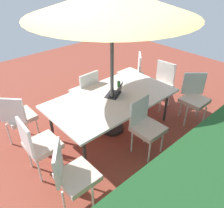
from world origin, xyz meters
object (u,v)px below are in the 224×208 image
Objects in this scene: chair_east at (38,143)px; chair_northeast at (72,174)px; patio_umbrella at (112,2)px; chair_north at (145,124)px; chair_southwest at (133,72)px; dining_table at (112,99)px; chair_southeast at (18,116)px; cup at (119,84)px; chair_west at (161,83)px; laptop at (115,93)px; chair_northwest at (194,96)px; chair_south at (85,90)px.

chair_east is 0.80m from chair_northeast.
patio_umbrella is 2.63× the size of chair_north.
chair_east is at bearing -28.59° from chair_southwest.
chair_northeast is (1.42, 0.83, -0.14)m from dining_table.
cup is at bearing -153.49° from chair_southeast.
chair_west and chair_north have the same top height.
chair_northeast reaches higher than dining_table.
chair_southeast and chair_southwest have the same top height.
chair_southeast is 2.47× the size of laptop.
chair_northwest is 1.50m from cup.
chair_east is 1.00× the size of chair_northwest.
chair_southwest is (0.02, -0.82, 0.00)m from chair_west.
chair_south is at bearing -88.62° from patio_umbrella.
cup is at bearing 67.62° from chair_north.
chair_south is 1.40m from chair_southwest.
chair_southwest is at bearing -150.15° from cup.
dining_table is 2.34× the size of chair_southwest.
laptop is at bearing 34.96° from cup.
chair_northeast is at bearing -138.03° from chair_northwest.
cup is at bearing -150.80° from patio_umbrella.
cup is (-0.27, -0.19, 0.01)m from laptop.
chair_north is (-0.02, 0.78, -1.74)m from patio_umbrella.
chair_east reaches higher than dining_table.
chair_northeast is 2.47× the size of laptop.
chair_south is at bearing 173.57° from chair_northwest.
chair_southeast is at bearing -20.06° from cup.
chair_north and chair_northwest have the same top height.
chair_south is 1.57m from chair_north.
patio_umbrella reaches higher than cup.
chair_east is at bearing 132.04° from chair_southeast.
dining_table is 1.65m from chair_northeast.
laptop is at bearing 96.00° from chair_south.
patio_umbrella is at bearing 89.88° from chair_south.
chair_southeast is (-0.07, -0.88, 0.00)m from chair_east.
chair_west is 2.93m from chair_northeast.
patio_umbrella reaches higher than chair_east.
chair_south and chair_southeast have the same top height.
chair_west is 1.00× the size of chair_southwest.
chair_west is 1.57m from chair_north.
chair_northwest reaches higher than dining_table.
chair_east is at bearing 149.85° from chair_north.
chair_southwest is 1.53m from laptop.
dining_table is 19.30× the size of cup.
chair_south is 1.00× the size of chair_southeast.
chair_southeast is (2.81, -0.88, 0.00)m from chair_west.
laptop is at bearing -173.94° from patio_umbrella.
chair_northwest is at bearing -101.91° from chair_east.
chair_southeast is (1.39, -0.05, 0.00)m from chair_south.
chair_southeast is 1.00× the size of chair_northeast.
chair_northeast is 2.07m from cup.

